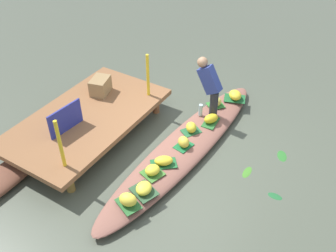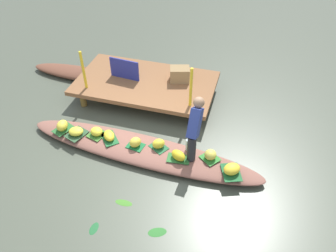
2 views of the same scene
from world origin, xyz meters
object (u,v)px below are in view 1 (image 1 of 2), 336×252
(banana_bunch_8, at_px, (184,142))
(vendor_boat, at_px, (185,147))
(banana_bunch_6, at_px, (144,188))
(water_bottle, at_px, (201,110))
(banana_bunch_3, at_px, (216,101))
(market_banner, at_px, (66,119))
(banana_bunch_2, at_px, (191,127))
(banana_bunch_0, at_px, (152,170))
(banana_bunch_5, at_px, (235,95))
(banana_bunch_4, at_px, (164,161))
(produce_crate, at_px, (100,86))
(vendor_person, at_px, (210,84))
(banana_bunch_7, at_px, (211,119))
(banana_bunch_1, at_px, (128,200))

(banana_bunch_8, bearing_deg, vendor_boat, 14.65)
(banana_bunch_6, xyz_separation_m, water_bottle, (2.24, 0.19, 0.05))
(banana_bunch_3, xyz_separation_m, market_banner, (-2.37, 1.79, 0.37))
(vendor_boat, bearing_deg, banana_bunch_2, 14.01)
(banana_bunch_8, bearing_deg, water_bottle, 10.56)
(banana_bunch_0, relative_size, banana_bunch_2, 1.04)
(banana_bunch_5, xyz_separation_m, market_banner, (-2.80, 2.03, 0.38))
(banana_bunch_0, height_order, banana_bunch_8, banana_bunch_8)
(water_bottle, bearing_deg, banana_bunch_4, -175.44)
(banana_bunch_0, height_order, produce_crate, produce_crate)
(banana_bunch_2, bearing_deg, vendor_boat, -169.41)
(banana_bunch_2, distance_m, water_bottle, 0.56)
(banana_bunch_2, relative_size, banana_bunch_4, 0.78)
(banana_bunch_2, distance_m, banana_bunch_8, 0.45)
(banana_bunch_3, bearing_deg, produce_crate, 118.67)
(banana_bunch_3, bearing_deg, vendor_person, 177.78)
(vendor_boat, relative_size, banana_bunch_6, 16.63)
(banana_bunch_8, relative_size, water_bottle, 0.94)
(banana_bunch_5, xyz_separation_m, banana_bunch_7, (-0.99, 0.06, -0.00))
(banana_bunch_3, relative_size, banana_bunch_7, 0.76)
(vendor_boat, bearing_deg, banana_bunch_4, -179.31)
(banana_bunch_1, distance_m, banana_bunch_6, 0.34)
(banana_bunch_0, bearing_deg, market_banner, 92.24)
(banana_bunch_1, bearing_deg, vendor_person, 0.79)
(produce_crate, bearing_deg, vendor_boat, -95.94)
(banana_bunch_8, bearing_deg, banana_bunch_4, 174.08)
(banana_bunch_0, relative_size, produce_crate, 0.57)
(banana_bunch_6, xyz_separation_m, produce_crate, (1.58, 2.13, 0.31))
(banana_bunch_2, relative_size, water_bottle, 0.98)
(banana_bunch_3, relative_size, market_banner, 0.32)
(banana_bunch_7, bearing_deg, vendor_person, 39.04)
(banana_bunch_3, bearing_deg, water_bottle, 166.64)
(water_bottle, bearing_deg, produce_crate, 108.85)
(banana_bunch_0, bearing_deg, banana_bunch_1, -176.46)
(banana_bunch_5, bearing_deg, vendor_person, 161.76)
(banana_bunch_3, relative_size, banana_bunch_5, 0.73)
(banana_bunch_4, relative_size, water_bottle, 1.27)
(produce_crate, bearing_deg, banana_bunch_5, -55.90)
(banana_bunch_7, bearing_deg, banana_bunch_2, 156.76)
(market_banner, bearing_deg, banana_bunch_8, -58.27)
(banana_bunch_0, distance_m, banana_bunch_3, 2.30)
(water_bottle, bearing_deg, banana_bunch_8, -169.44)
(produce_crate, bearing_deg, banana_bunch_0, -120.19)
(banana_bunch_4, distance_m, banana_bunch_7, 1.46)
(banana_bunch_2, xyz_separation_m, banana_bunch_8, (-0.44, -0.09, 0.00))
(banana_bunch_7, distance_m, banana_bunch_8, 0.89)
(banana_bunch_7, relative_size, water_bottle, 1.21)
(vendor_person, bearing_deg, banana_bunch_7, -140.96)
(vendor_boat, xyz_separation_m, banana_bunch_8, (-0.10, -0.03, 0.21))
(banana_bunch_7, relative_size, market_banner, 0.42)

